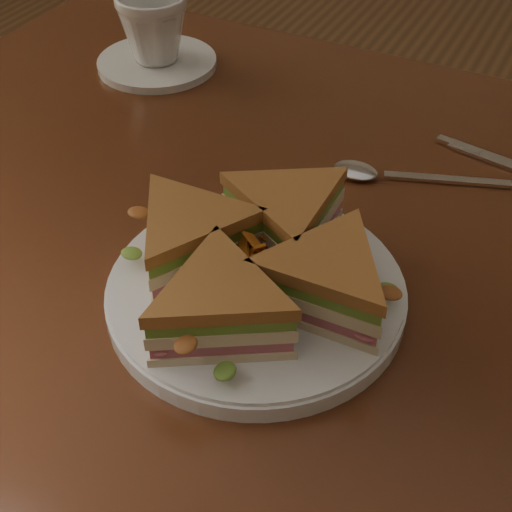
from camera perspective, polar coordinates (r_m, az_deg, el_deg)
The scene contains 7 objects.
table at distance 0.73m, azimuth 6.61°, elevation -5.23°, with size 1.20×0.80×0.75m.
plate at distance 0.61m, azimuth -0.00°, elevation -2.98°, with size 0.25×0.25×0.02m, color silver.
sandwich_wedges at distance 0.58m, azimuth -0.00°, elevation -0.37°, with size 0.25×0.25×0.06m.
crisps_mound at distance 0.58m, azimuth 0.00°, elevation -0.66°, with size 0.09×0.09×0.05m, color #CB651A, non-canonical shape.
spoon at distance 0.76m, azimuth 9.69°, elevation 6.54°, with size 0.18×0.07×0.01m.
saucer at distance 0.97m, azimuth -7.91°, elevation 15.07°, with size 0.16×0.16×0.01m, color silver.
coffee_cup at distance 0.95m, azimuth -8.18°, elevation 17.61°, with size 0.09×0.09×0.08m, color silver.
Camera 1 is at (0.15, -0.48, 1.18)m, focal length 50.00 mm.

